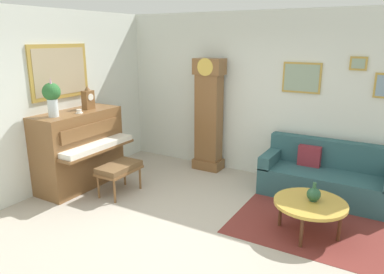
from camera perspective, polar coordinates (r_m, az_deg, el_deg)
The scene contains 13 objects.
ground_plane at distance 4.77m, azimuth -1.08°, elevation -14.95°, with size 6.40×6.00×0.10m, color #B2A899.
wall_left at distance 5.99m, azimuth -22.95°, elevation 5.05°, with size 0.13×4.90×2.80m.
wall_back at distance 6.36m, azimuth 10.37°, elevation 6.50°, with size 5.30×0.13×2.80m.
area_rug at distance 5.05m, azimuth 19.00°, elevation -13.36°, with size 2.10×1.50×0.01m, color maroon.
piano at distance 6.12m, azimuth -17.30°, elevation -1.79°, with size 0.87×1.44×1.24m.
piano_bench at distance 5.71m, azimuth -11.44°, elevation -4.96°, with size 0.42×0.70×0.48m.
grandfather_clock at distance 6.52m, azimuth 2.66°, elevation 3.03°, with size 0.52×0.34×2.03m.
couch at distance 5.89m, azimuth 20.47°, elevation -5.97°, with size 1.90×0.80×0.84m.
coffee_table at distance 4.72m, azimuth 18.18°, elevation -10.03°, with size 0.88×0.88×0.43m.
mantel_clock at distance 6.11m, azimuth -16.10°, elevation 5.86°, with size 0.13×0.18×0.38m.
flower_vase at distance 5.64m, azimuth -21.28°, elevation 6.13°, with size 0.26×0.26×0.58m.
teacup at distance 5.83m, azimuth -17.41°, elevation 3.85°, with size 0.12×0.12×0.06m.
green_jug at distance 4.71m, azimuth 18.68°, elevation -8.56°, with size 0.17×0.17×0.24m.
Camera 1 is at (2.15, -3.51, 2.37)m, focal length 33.75 mm.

